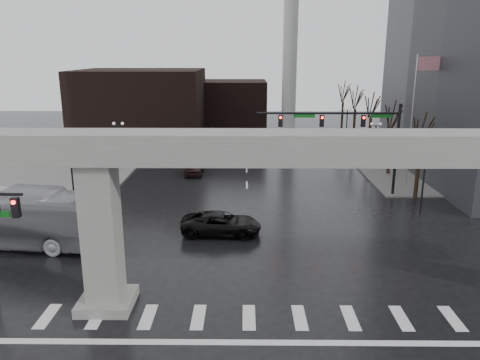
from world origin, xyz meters
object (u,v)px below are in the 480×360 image
Objects in this scene: city_bus at (13,217)px; signal_mast_arm at (353,129)px; far_car at (194,167)px; pickup_truck at (221,224)px.

signal_mast_arm is at bearing -56.26° from city_bus.
city_bus is 3.03× the size of far_car.
pickup_truck is at bearing -79.09° from far_car.
pickup_truck is 17.02m from far_car.
signal_mast_arm is at bearing -28.44° from far_car.
pickup_truck is at bearing -73.04° from city_bus.
signal_mast_arm reaches higher than pickup_truck.
far_car is (-3.60, 16.63, -0.01)m from pickup_truck.
city_bus is at bearing -119.28° from far_car.
signal_mast_arm is at bearing -47.19° from pickup_truck.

